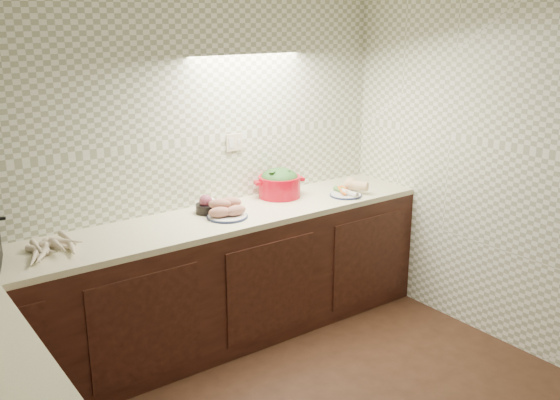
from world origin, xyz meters
TOP-DOWN VIEW (x-y plane):
  - room at (0.00, 0.00)m, footprint 3.60×3.60m
  - counter at (-0.68, 0.68)m, footprint 3.60×3.60m
  - parsnip_pile at (-0.90, 1.50)m, footprint 0.39×0.35m
  - sweet_potato_plate at (0.28, 1.46)m, footprint 0.28×0.27m
  - onion_bowl at (0.22, 1.62)m, footprint 0.17×0.17m
  - dutch_oven at (0.84, 1.65)m, footprint 0.38×0.38m
  - veg_plate at (1.30, 1.40)m, footprint 0.30×0.30m

SIDE VIEW (x-z plane):
  - counter at x=-0.68m, z-range 0.00..0.90m
  - parsnip_pile at x=-0.90m, z-range 0.89..0.97m
  - veg_plate at x=1.30m, z-range 0.88..1.00m
  - sweet_potato_plate at x=0.28m, z-range 0.88..1.01m
  - onion_bowl at x=0.22m, z-range 0.88..1.01m
  - dutch_oven at x=0.84m, z-range 0.90..1.11m
  - room at x=0.00m, z-range 0.33..2.93m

